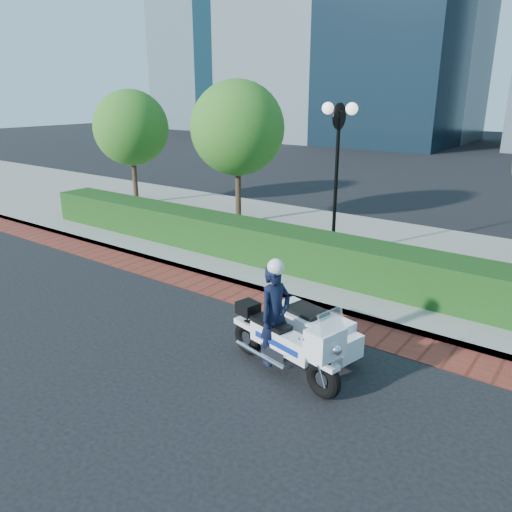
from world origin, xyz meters
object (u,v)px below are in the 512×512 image
Objects in this scene: tree_a at (131,128)px; police_motorcycle at (294,329)px; tree_b at (237,128)px; lamppost at (337,156)px.

police_motorcycle is at bearing -29.42° from tree_a.
tree_b is (5.50, 0.00, 0.21)m from tree_a.
police_motorcycle is at bearing -68.18° from lamppost.
tree_b is 1.96× the size of police_motorcycle.
tree_b is at bearing 0.00° from tree_a.
lamppost is at bearing -16.11° from tree_b.
tree_b reaches higher than lamppost.
tree_b is 10.03m from police_motorcycle.
tree_a is 14.28m from police_motorcycle.
tree_a reaches higher than police_motorcycle.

